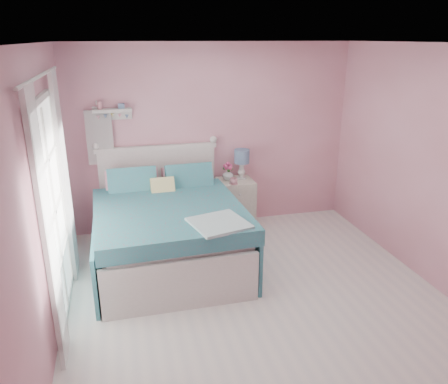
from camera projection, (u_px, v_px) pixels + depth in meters
name	position (u px, v px, depth m)	size (l,w,h in m)	color
floor	(261.00, 304.00, 4.59)	(4.50, 4.50, 0.00)	white
room_shell	(266.00, 158.00, 4.06)	(4.50, 4.50, 4.50)	#C77E8B
bed	(168.00, 231.00, 5.34)	(1.75, 2.17, 1.25)	silver
nightstand	(235.00, 204.00, 6.34)	(0.50, 0.49, 0.72)	beige
table_lamp	(242.00, 159.00, 6.19)	(0.22, 0.22, 0.43)	white
vase	(228.00, 174.00, 6.21)	(0.16, 0.16, 0.17)	silver
teacup	(234.00, 181.00, 6.05)	(0.11, 0.11, 0.08)	#CA8796
roses	(228.00, 166.00, 6.17)	(0.14, 0.11, 0.12)	#D1477D
wall_shelf	(112.00, 111.00, 5.70)	(0.50, 0.15, 0.25)	silver
hanging_dress	(100.00, 137.00, 5.76)	(0.34, 0.03, 0.72)	white
french_door	(54.00, 213.00, 4.14)	(0.04, 1.32, 2.16)	silver
curtain_near	(48.00, 235.00, 3.44)	(0.04, 0.40, 2.32)	white
curtain_far	(65.00, 179.00, 4.80)	(0.04, 0.40, 2.32)	white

